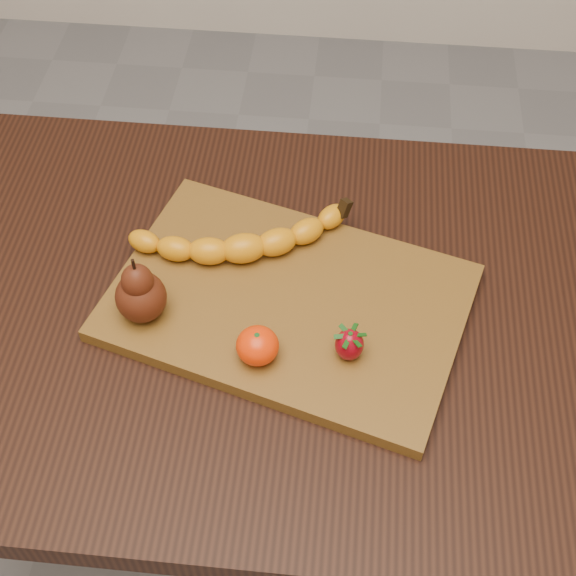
# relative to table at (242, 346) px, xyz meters

# --- Properties ---
(ground) EXTENTS (3.50, 3.50, 0.00)m
(ground) POSITION_rel_table_xyz_m (0.00, 0.00, -0.66)
(ground) COLOR slate
(ground) RESTS_ON ground
(table) EXTENTS (1.00, 0.70, 0.76)m
(table) POSITION_rel_table_xyz_m (0.00, 0.00, 0.00)
(table) COLOR black
(table) RESTS_ON ground
(cutting_board) EXTENTS (0.52, 0.41, 0.02)m
(cutting_board) POSITION_rel_table_xyz_m (0.07, 0.00, 0.11)
(cutting_board) COLOR brown
(cutting_board) RESTS_ON table
(banana) EXTENTS (0.27, 0.14, 0.04)m
(banana) POSITION_rel_table_xyz_m (0.00, 0.06, 0.14)
(banana) COLOR orange
(banana) RESTS_ON cutting_board
(pear) EXTENTS (0.08, 0.08, 0.10)m
(pear) POSITION_rel_table_xyz_m (-0.11, -0.04, 0.17)
(pear) COLOR #4E1D0C
(pear) RESTS_ON cutting_board
(mandarin) EXTENTS (0.06, 0.06, 0.04)m
(mandarin) POSITION_rel_table_xyz_m (0.04, -0.09, 0.14)
(mandarin) COLOR #F73202
(mandarin) RESTS_ON cutting_board
(strawberry) EXTENTS (0.04, 0.04, 0.04)m
(strawberry) POSITION_rel_table_xyz_m (0.15, -0.08, 0.14)
(strawberry) COLOR maroon
(strawberry) RESTS_ON cutting_board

